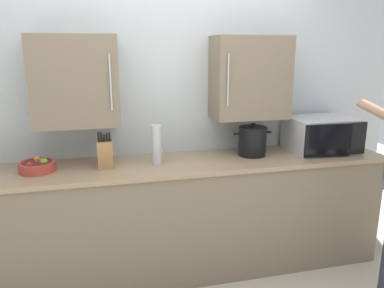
% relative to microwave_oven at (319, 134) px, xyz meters
% --- Properties ---
extents(back_wall_tiled, '(4.25, 0.44, 2.69)m').
position_rel_microwave_oven_xyz_m(back_wall_tiled, '(-1.29, 0.27, 0.30)').
color(back_wall_tiled, '#B2BCC1').
rests_on(back_wall_tiled, ground_plane).
extents(counter_unit, '(3.50, 0.61, 0.94)m').
position_rel_microwave_oven_xyz_m(counter_unit, '(-1.29, -0.03, -0.62)').
color(counter_unit, '#756651').
rests_on(counter_unit, ground_plane).
extents(microwave_oven, '(0.56, 0.45, 0.29)m').
position_rel_microwave_oven_xyz_m(microwave_oven, '(0.00, 0.00, 0.00)').
color(microwave_oven, '#B7BABF').
rests_on(microwave_oven, counter_unit).
extents(knife_block, '(0.11, 0.15, 0.28)m').
position_rel_microwave_oven_xyz_m(knife_block, '(-1.79, -0.03, -0.04)').
color(knife_block, '#A37547').
rests_on(knife_block, counter_unit).
extents(thermos_flask, '(0.08, 0.08, 0.30)m').
position_rel_microwave_oven_xyz_m(thermos_flask, '(-1.41, -0.04, 0.01)').
color(thermos_flask, '#B7BABF').
rests_on(thermos_flask, counter_unit).
extents(stock_pot, '(0.33, 0.23, 0.27)m').
position_rel_microwave_oven_xyz_m(stock_pot, '(-0.61, 0.00, -0.02)').
color(stock_pot, black).
rests_on(stock_pot, counter_unit).
extents(fruit_bowl, '(0.25, 0.25, 0.10)m').
position_rel_microwave_oven_xyz_m(fruit_bowl, '(-2.27, -0.02, -0.10)').
color(fruit_bowl, '#AD3D33').
rests_on(fruit_bowl, counter_unit).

